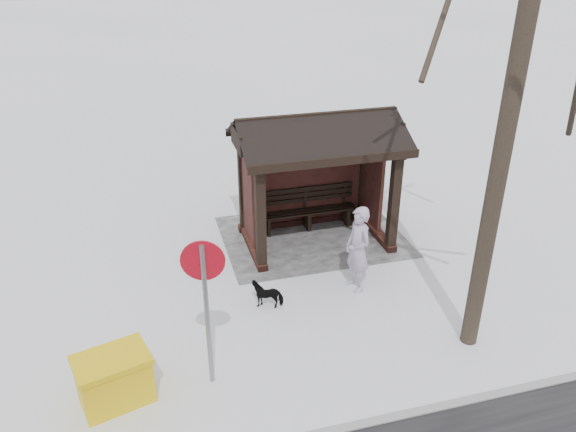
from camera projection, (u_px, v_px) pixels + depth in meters
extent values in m
plane|color=white|center=(315.00, 240.00, 13.23)|extent=(120.00, 120.00, 0.00)
cube|color=gray|center=(427.00, 410.00, 8.49)|extent=(120.00, 0.15, 0.06)
cube|color=#98989D|center=(312.00, 236.00, 13.40)|extent=(4.20, 3.20, 0.02)
cube|color=#341513|center=(304.00, 221.00, 13.97)|extent=(3.30, 0.22, 0.16)
cube|color=#341513|center=(374.00, 229.00, 13.56)|extent=(0.22, 2.10, 0.16)
cube|color=#341513|center=(253.00, 246.00, 12.84)|extent=(0.22, 2.10, 0.16)
cube|color=black|center=(394.00, 205.00, 12.30)|extent=(0.20, 0.20, 2.30)
cube|color=black|center=(261.00, 222.00, 11.58)|extent=(0.20, 0.20, 2.30)
cube|color=black|center=(362.00, 175.00, 13.85)|extent=(0.20, 0.20, 2.30)
cube|color=black|center=(243.00, 188.00, 13.13)|extent=(0.20, 0.20, 2.30)
cube|color=black|center=(305.00, 178.00, 13.46)|extent=(2.80, 0.08, 2.14)
cube|color=black|center=(372.00, 181.00, 13.31)|extent=(0.08, 1.17, 2.14)
cube|color=black|center=(248.00, 195.00, 12.60)|extent=(0.08, 1.17, 2.14)
cube|color=black|center=(331.00, 160.00, 11.40)|extent=(3.40, 0.20, 0.18)
cube|color=black|center=(305.00, 133.00, 12.95)|extent=(3.40, 0.20, 0.18)
cylinder|color=black|center=(511.00, 104.00, 8.06)|extent=(0.29, 0.29, 8.55)
imported|color=#AB9DB9|center=(358.00, 249.00, 11.06)|extent=(0.55, 0.73, 1.80)
imported|color=black|center=(268.00, 293.00, 10.82)|extent=(0.68, 0.47, 0.53)
cube|color=#E0B60D|center=(115.00, 381.00, 8.53)|extent=(1.18, 0.94, 0.75)
cube|color=#E0B60D|center=(111.00, 360.00, 8.34)|extent=(1.25, 1.01, 0.09)
cylinder|color=gray|center=(207.00, 317.00, 8.51)|extent=(0.08, 0.08, 2.52)
cylinder|color=#A60B1A|center=(203.00, 261.00, 8.09)|extent=(0.65, 0.19, 0.66)
cylinder|color=white|center=(202.00, 260.00, 8.10)|extent=(0.50, 0.15, 0.50)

